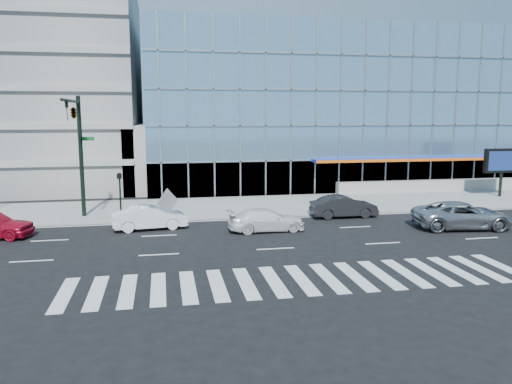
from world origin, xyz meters
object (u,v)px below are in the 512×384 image
(white_sedan, at_px, (150,217))
(marquee_sign, at_px, (502,162))
(white_suv, at_px, (266,220))
(ped_signal_post, at_px, (120,188))
(dark_sedan, at_px, (344,206))
(silver_suv, at_px, (463,215))
(traffic_signal, at_px, (76,127))
(tilted_panel, at_px, (168,202))

(white_sedan, bearing_deg, marquee_sign, -85.42)
(white_suv, bearing_deg, ped_signal_post, 59.26)
(white_suv, relative_size, dark_sedan, 1.03)
(ped_signal_post, distance_m, silver_suv, 21.89)
(silver_suv, bearing_deg, traffic_signal, 83.25)
(silver_suv, xyz_separation_m, white_sedan, (-18.91, 3.34, -0.09))
(white_suv, bearing_deg, traffic_signal, 66.46)
(marquee_sign, relative_size, silver_suv, 0.68)
(dark_sedan, bearing_deg, marquee_sign, -72.24)
(silver_suv, height_order, dark_sedan, silver_suv)
(silver_suv, distance_m, tilted_panel, 19.04)
(traffic_signal, bearing_deg, dark_sedan, -5.16)
(white_sedan, bearing_deg, dark_sedan, -92.35)
(dark_sedan, bearing_deg, traffic_signal, 84.89)
(traffic_signal, height_order, marquee_sign, traffic_signal)
(tilted_panel, bearing_deg, dark_sedan, -50.60)
(ped_signal_post, height_order, dark_sedan, ped_signal_post)
(traffic_signal, relative_size, tilted_panel, 6.15)
(traffic_signal, bearing_deg, silver_suv, -14.64)
(white_sedan, distance_m, dark_sedan, 12.96)
(traffic_signal, height_order, ped_signal_post, traffic_signal)
(silver_suv, height_order, tilted_panel, tilted_panel)
(traffic_signal, distance_m, tilted_panel, 7.58)
(white_suv, bearing_deg, silver_suv, -99.43)
(traffic_signal, xyz_separation_m, white_sedan, (4.45, -2.77, -5.43))
(ped_signal_post, distance_m, white_sedan, 3.96)
(white_sedan, bearing_deg, ped_signal_post, 24.24)
(ped_signal_post, xyz_separation_m, marquee_sign, (30.50, 3.05, 0.93))
(white_suv, distance_m, tilted_panel, 7.79)
(silver_suv, height_order, white_sedan, silver_suv)
(white_suv, bearing_deg, white_sedan, 73.96)
(ped_signal_post, xyz_separation_m, white_suv, (8.86, -4.89, -1.47))
(traffic_signal, height_order, silver_suv, traffic_signal)
(dark_sedan, bearing_deg, tilted_panel, 79.18)
(white_sedan, bearing_deg, white_suv, -111.84)
(white_suv, bearing_deg, tilted_panel, 46.15)
(ped_signal_post, xyz_separation_m, tilted_panel, (3.08, 0.32, -1.07))
(tilted_panel, bearing_deg, white_suv, -81.71)
(traffic_signal, distance_m, ped_signal_post, 4.75)
(traffic_signal, relative_size, silver_suv, 1.35)
(silver_suv, distance_m, white_sedan, 19.20)
(marquee_sign, relative_size, tilted_panel, 3.08)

